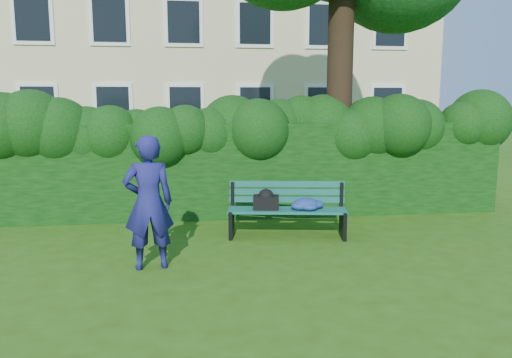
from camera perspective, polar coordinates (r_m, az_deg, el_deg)
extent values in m
plane|color=#304F0F|center=(7.80, 0.58, -7.60)|extent=(80.00, 80.00, 0.00)
cube|color=beige|center=(21.76, -4.88, 18.94)|extent=(16.00, 8.00, 12.00)
cube|color=white|center=(18.07, -23.61, 7.52)|extent=(1.30, 0.08, 1.60)
cube|color=black|center=(18.03, -23.64, 7.52)|extent=(1.05, 0.04, 1.35)
cube|color=white|center=(17.57, -16.00, 7.90)|extent=(1.30, 0.08, 1.60)
cube|color=black|center=(17.53, -16.02, 7.90)|extent=(1.05, 0.04, 1.35)
cube|color=white|center=(17.38, -8.07, 8.15)|extent=(1.30, 0.08, 1.60)
cube|color=black|center=(17.34, -8.07, 8.15)|extent=(1.05, 0.04, 1.35)
cube|color=white|center=(17.53, -0.12, 8.24)|extent=(1.30, 0.08, 1.60)
cube|color=black|center=(17.49, -0.10, 8.24)|extent=(1.05, 0.04, 1.35)
cube|color=white|center=(17.99, 7.56, 8.19)|extent=(1.30, 0.08, 1.60)
cube|color=black|center=(17.96, 7.59, 8.18)|extent=(1.05, 0.04, 1.35)
cube|color=white|center=(18.76, 14.73, 8.00)|extent=(1.30, 0.08, 1.60)
cube|color=black|center=(18.72, 14.77, 8.00)|extent=(1.05, 0.04, 1.35)
cube|color=white|center=(18.25, -24.18, 16.33)|extent=(1.30, 0.08, 1.60)
cube|color=black|center=(18.21, -24.22, 16.35)|extent=(1.05, 0.04, 1.35)
cube|color=white|center=(17.75, -16.40, 16.97)|extent=(1.30, 0.08, 1.60)
cube|color=black|center=(17.71, -16.42, 16.99)|extent=(1.05, 0.04, 1.35)
cube|color=white|center=(17.57, -8.28, 17.32)|extent=(1.30, 0.08, 1.60)
cube|color=black|center=(17.53, -8.28, 17.34)|extent=(1.05, 0.04, 1.35)
cube|color=white|center=(17.71, -0.12, 17.34)|extent=(1.30, 0.08, 1.60)
cube|color=black|center=(17.67, -0.11, 17.36)|extent=(1.05, 0.04, 1.35)
cube|color=white|center=(18.18, 7.75, 17.05)|extent=(1.30, 0.08, 1.60)
cube|color=black|center=(18.14, 7.78, 17.06)|extent=(1.05, 0.04, 1.35)
cube|color=white|center=(18.93, 15.08, 16.50)|extent=(1.30, 0.08, 1.60)
cube|color=black|center=(18.90, 15.13, 16.51)|extent=(1.05, 0.04, 1.35)
cube|color=black|center=(9.75, -1.23, 1.17)|extent=(10.00, 1.00, 1.80)
cylinder|color=black|center=(10.18, 9.57, 12.03)|extent=(0.51, 0.51, 5.58)
cube|color=#0E463B|center=(7.99, 3.62, -3.88)|extent=(1.91, 0.41, 0.04)
cube|color=#0E463B|center=(8.11, 3.60, -3.69)|extent=(1.91, 0.41, 0.04)
cube|color=#0E463B|center=(8.22, 3.57, -3.51)|extent=(1.91, 0.41, 0.04)
cube|color=#0E463B|center=(8.34, 3.55, -3.33)|extent=(1.91, 0.41, 0.04)
cube|color=#0E463B|center=(8.39, 3.54, -2.34)|extent=(1.90, 0.35, 0.10)
cube|color=#0E463B|center=(8.38, 3.54, -1.46)|extent=(1.90, 0.35, 0.10)
cube|color=#0E463B|center=(8.36, 3.55, -0.57)|extent=(1.90, 0.35, 0.10)
cube|color=black|center=(8.24, -2.81, -5.12)|extent=(0.14, 0.50, 0.44)
cube|color=black|center=(8.40, -2.69, -1.84)|extent=(0.07, 0.07, 0.45)
cube|color=black|center=(8.14, -2.85, -3.70)|extent=(0.13, 0.42, 0.05)
cube|color=black|center=(8.30, 9.90, -5.14)|extent=(0.14, 0.50, 0.44)
cube|color=black|center=(8.46, 9.73, -1.89)|extent=(0.07, 0.07, 0.45)
cube|color=black|center=(8.20, 9.99, -3.74)|extent=(0.13, 0.42, 0.05)
cube|color=white|center=(8.10, 1.51, -3.46)|extent=(0.20, 0.16, 0.02)
cube|color=black|center=(8.13, 1.15, -2.69)|extent=(0.45, 0.34, 0.22)
imported|color=navy|center=(6.72, -12.18, -2.67)|extent=(0.72, 0.53, 1.79)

